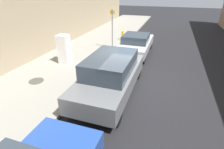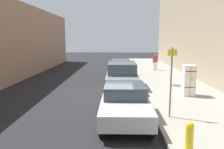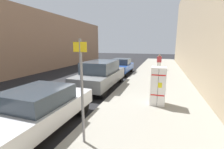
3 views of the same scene
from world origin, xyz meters
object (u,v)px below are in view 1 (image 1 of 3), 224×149
street_sign_post (112,28)px  fire_hydrant (123,35)px  parked_suv_gray (111,75)px  parked_sedan_silver (136,44)px  discarded_refrigerator (64,49)px

street_sign_post → fire_hydrant: (0.07, 2.62, -1.13)m
fire_hydrant → parked_suv_gray: 8.40m
street_sign_post → fire_hydrant: size_ratio=3.36×
street_sign_post → parked_sedan_silver: 2.04m
street_sign_post → parked_suv_gray: (1.80, -5.59, -0.80)m
parked_sedan_silver → parked_suv_gray: bearing=-90.0°
fire_hydrant → parked_sedan_silver: parked_sedan_silver is taller
parked_suv_gray → parked_sedan_silver: bearing=90.0°
discarded_refrigerator → fire_hydrant: 6.38m
parked_sedan_silver → fire_hydrant: bearing=121.9°
street_sign_post → parked_suv_gray: street_sign_post is taller
discarded_refrigerator → parked_suv_gray: (3.63, -2.14, -0.09)m
fire_hydrant → parked_sedan_silver: size_ratio=0.19×
discarded_refrigerator → fire_hydrant: (1.90, 6.07, -0.42)m
discarded_refrigerator → fire_hydrant: bearing=72.6°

